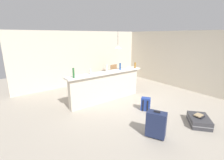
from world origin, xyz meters
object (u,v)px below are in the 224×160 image
(dining_table, at_px, (119,72))
(suitcase_upright_navy, at_px, (156,124))
(book_stack, at_px, (199,116))
(bottle_blue, at_px, (120,66))
(bottle_green, at_px, (74,73))
(dining_chair_near_partition, at_px, (125,77))
(bottle_white, at_px, (90,71))
(suitcase_flat_charcoal, at_px, (199,121))
(backpack_blue, at_px, (146,104))
(bottle_amber, at_px, (135,65))
(dining_chair_far_side, at_px, (112,73))
(pendant_lamp, at_px, (118,47))
(bottle_clear, at_px, (107,68))

(dining_table, xyz_separation_m, suitcase_upright_navy, (-1.88, -3.65, -0.32))
(book_stack, bearing_deg, bottle_blue, 98.17)
(bottle_green, bearing_deg, dining_chair_near_partition, 15.43)
(bottle_white, xyz_separation_m, suitcase_flat_charcoal, (1.67, -2.84, -1.07))
(bottle_white, distance_m, dining_chair_near_partition, 2.32)
(backpack_blue, bearing_deg, bottle_blue, 87.00)
(bottle_green, height_order, book_stack, bottle_green)
(suitcase_flat_charcoal, bearing_deg, bottle_amber, 84.65)
(suitcase_upright_navy, bearing_deg, bottle_green, 110.48)
(book_stack, bearing_deg, bottle_amber, 84.42)
(dining_chair_far_side, bearing_deg, dining_chair_near_partition, -95.12)
(pendant_lamp, relative_size, suitcase_flat_charcoal, 0.96)
(suitcase_flat_charcoal, bearing_deg, bottle_blue, 98.35)
(dining_table, relative_size, dining_chair_far_side, 1.18)
(bottle_white, relative_size, dining_chair_far_side, 0.22)
(bottle_green, distance_m, bottle_blue, 1.87)
(bottle_white, height_order, suitcase_upright_navy, bottle_white)
(bottle_amber, xyz_separation_m, dining_table, (0.24, 1.26, -0.54))
(bottle_green, relative_size, bottle_blue, 1.20)
(pendant_lamp, bearing_deg, bottle_blue, -125.11)
(suitcase_upright_navy, bearing_deg, backpack_blue, 51.01)
(bottle_white, bearing_deg, dining_chair_near_partition, 17.58)
(dining_table, distance_m, suitcase_flat_charcoal, 4.06)
(suitcase_flat_charcoal, bearing_deg, bottle_white, 120.42)
(dining_chair_near_partition, distance_m, dining_chair_far_side, 1.08)
(bottle_green, bearing_deg, bottle_blue, 2.25)
(bottle_clear, bearing_deg, suitcase_upright_navy, -98.00)
(bottle_amber, bearing_deg, dining_table, 79.38)
(bottle_clear, xyz_separation_m, book_stack, (1.03, -2.79, -0.96))
(suitcase_upright_navy, bearing_deg, bottle_clear, 82.00)
(bottle_white, relative_size, backpack_blue, 0.49)
(backpack_blue, distance_m, book_stack, 1.52)
(dining_chair_far_side, relative_size, pendant_lamp, 1.15)
(bottle_clear, distance_m, dining_chair_far_side, 2.50)
(book_stack, bearing_deg, dining_table, 82.81)
(bottle_blue, distance_m, suitcase_upright_navy, 2.80)
(backpack_blue, bearing_deg, dining_chair_far_side, 71.71)
(bottle_white, height_order, pendant_lamp, pendant_lamp)
(dining_chair_near_partition, distance_m, suitcase_upright_navy, 3.66)
(bottle_green, relative_size, suitcase_upright_navy, 0.44)
(dining_table, distance_m, dining_chair_far_side, 0.61)
(bottle_amber, height_order, suitcase_flat_charcoal, bottle_amber)
(dining_table, distance_m, pendant_lamp, 1.16)
(bottle_clear, xyz_separation_m, bottle_blue, (0.62, 0.03, -0.01))
(bottle_white, bearing_deg, pendant_lamp, 29.04)
(bottle_clear, xyz_separation_m, dining_chair_near_partition, (1.49, 0.72, -0.69))
(book_stack, bearing_deg, dining_chair_near_partition, 82.46)
(bottle_white, bearing_deg, bottle_amber, -3.19)
(bottle_clear, height_order, dining_table, bottle_clear)
(bottle_white, bearing_deg, suitcase_upright_navy, -83.55)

